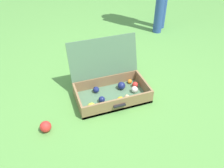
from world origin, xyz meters
TOP-DOWN VIEW (x-y plane):
  - ground_plane at (0.00, 0.00)m, footprint 16.00×16.00m
  - open_suitcase at (-0.04, 0.04)m, footprint 0.66×0.51m
  - stray_ball_on_grass at (-0.67, -0.23)m, footprint 0.09×0.09m

SIDE VIEW (x-z plane):
  - ground_plane at x=0.00m, z-range 0.00..0.00m
  - stray_ball_on_grass at x=-0.67m, z-range 0.00..0.09m
  - open_suitcase at x=-0.04m, z-range -0.13..0.36m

